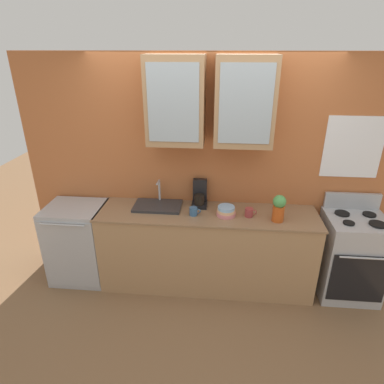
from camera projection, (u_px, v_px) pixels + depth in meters
The scene contains 11 objects.
ground_plane at pixel (206, 282), 3.85m from camera, with size 10.00×10.00×0.00m, color brown.
back_wall_unit at pixel (210, 157), 3.52m from camera, with size 4.13×0.45×2.51m.
counter at pixel (206, 249), 3.66m from camera, with size 2.35×0.59×0.92m.
stove_range at pixel (350, 256), 3.53m from camera, with size 0.61×0.60×1.10m.
sink_faucet at pixel (158, 205), 3.59m from camera, with size 0.52×0.32×0.28m.
bowl_stack at pixel (226, 211), 3.40m from camera, with size 0.20×0.20×0.10m.
vase at pixel (279, 208), 3.26m from camera, with size 0.13×0.13×0.28m.
cup_near_sink at pixel (194, 211), 3.41m from camera, with size 0.12×0.08×0.09m.
cup_near_bowls at pixel (249, 212), 3.38m from camera, with size 0.12×0.09×0.09m.
dishwasher at pixel (79, 243), 3.79m from camera, with size 0.64×0.57×0.92m.
coffee_maker at pixel (200, 196), 3.61m from camera, with size 0.17×0.20×0.29m.
Camera 1 is at (0.13, -3.09, 2.54)m, focal length 30.53 mm.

